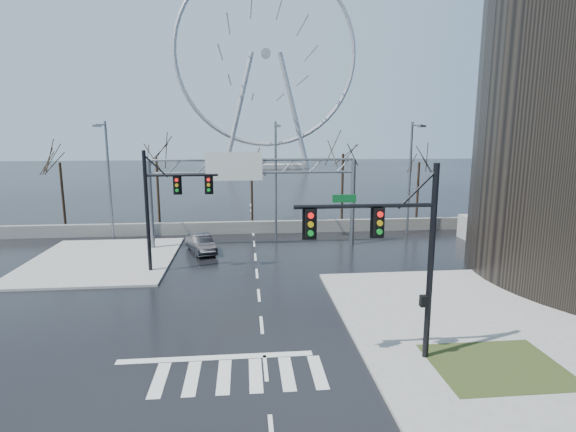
{
  "coord_description": "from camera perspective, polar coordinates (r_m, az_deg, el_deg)",
  "views": [
    {
      "loc": [
        -0.68,
        -20.27,
        9.15
      ],
      "look_at": [
        1.95,
        6.96,
        4.0
      ],
      "focal_mm": 28.0,
      "sensor_mm": 36.0,
      "label": 1
    }
  ],
  "objects": [
    {
      "name": "sign_gantry",
      "position": [
        35.45,
        -5.01,
        4.19
      ],
      "size": [
        16.36,
        0.4,
        7.6
      ],
      "color": "slate",
      "rests_on": "ground"
    },
    {
      "name": "sidewalk_far",
      "position": [
        35.07,
        -22.52,
        -5.17
      ],
      "size": [
        10.0,
        12.0,
        0.15
      ],
      "primitive_type": "cube",
      "color": "gray",
      "rests_on": "ground"
    },
    {
      "name": "tree_center",
      "position": [
        44.95,
        -4.66,
        5.55
      ],
      "size": [
        3.25,
        3.25,
        6.5
      ],
      "color": "black",
      "rests_on": "ground"
    },
    {
      "name": "tree_far_left",
      "position": [
        47.67,
        -26.93,
        5.21
      ],
      "size": [
        3.5,
        3.5,
        7.0
      ],
      "color": "black",
      "rests_on": "ground"
    },
    {
      "name": "tree_left",
      "position": [
        44.66,
        -16.34,
        6.16
      ],
      "size": [
        3.75,
        3.75,
        7.5
      ],
      "color": "black",
      "rests_on": "ground"
    },
    {
      "name": "streetlight_mid",
      "position": [
        38.66,
        -1.54,
        5.81
      ],
      "size": [
        0.5,
        2.55,
        10.0
      ],
      "color": "slate",
      "rests_on": "ground"
    },
    {
      "name": "tree_right",
      "position": [
        44.92,
        6.98,
        6.84
      ],
      "size": [
        3.9,
        3.9,
        7.8
      ],
      "color": "black",
      "rests_on": "ground"
    },
    {
      "name": "ground",
      "position": [
        22.25,
        -3.37,
        -13.64
      ],
      "size": [
        260.0,
        260.0,
        0.0
      ],
      "primitive_type": "plane",
      "color": "black",
      "rests_on": "ground"
    },
    {
      "name": "tree_far_right",
      "position": [
        47.81,
        16.28,
        5.75
      ],
      "size": [
        3.4,
        3.4,
        6.8
      ],
      "color": "black",
      "rests_on": "ground"
    },
    {
      "name": "ferris_wheel",
      "position": [
        116.65,
        -2.83,
        19.02
      ],
      "size": [
        45.0,
        6.0,
        50.91
      ],
      "color": "gray",
      "rests_on": "ground"
    },
    {
      "name": "sidewalk_right_ext",
      "position": [
        26.31,
        19.13,
        -10.13
      ],
      "size": [
        12.0,
        10.0,
        0.15
      ],
      "primitive_type": "cube",
      "color": "gray",
      "rests_on": "ground"
    },
    {
      "name": "signal_mast_far",
      "position": [
        30.0,
        -15.43,
        2.0
      ],
      "size": [
        4.72,
        0.41,
        8.0
      ],
      "color": "black",
      "rests_on": "ground"
    },
    {
      "name": "grass_strip",
      "position": [
        20.19,
        25.0,
        -16.86
      ],
      "size": [
        5.0,
        4.0,
        0.02
      ],
      "primitive_type": "cube",
      "color": "#283918",
      "rests_on": "sidewalk_near"
    },
    {
      "name": "streetlight_right",
      "position": [
        41.27,
        15.41,
        5.74
      ],
      "size": [
        0.5,
        2.55,
        10.0
      ],
      "color": "slate",
      "rests_on": "ground"
    },
    {
      "name": "barrier_wall",
      "position": [
        41.18,
        -4.46,
        -1.43
      ],
      "size": [
        52.0,
        0.5,
        1.1
      ],
      "primitive_type": "cube",
      "color": "slate",
      "rests_on": "ground"
    },
    {
      "name": "signal_mast_near",
      "position": [
        17.76,
        13.82,
        -3.59
      ],
      "size": [
        5.52,
        0.41,
        8.0
      ],
      "color": "black",
      "rests_on": "ground"
    },
    {
      "name": "streetlight_left",
      "position": [
        40.19,
        -21.96,
        5.23
      ],
      "size": [
        0.5,
        2.55,
        10.0
      ],
      "color": "slate",
      "rests_on": "ground"
    },
    {
      "name": "car",
      "position": [
        35.16,
        -10.99,
        -3.45
      ],
      "size": [
        2.83,
        4.5,
        1.4
      ],
      "primitive_type": "imported",
      "rotation": [
        0.0,
        0.0,
        0.35
      ],
      "color": "black",
      "rests_on": "ground"
    }
  ]
}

